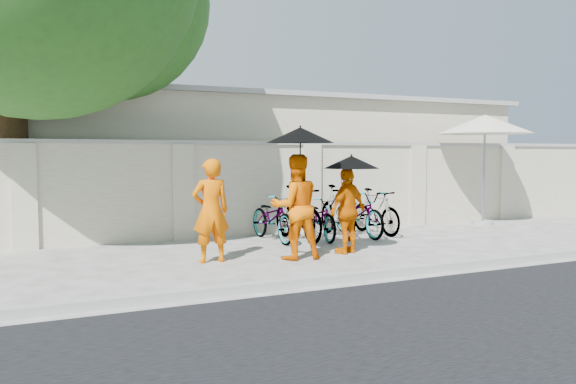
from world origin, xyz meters
name	(u,v)px	position (x,y,z in m)	size (l,w,h in m)	color
ground	(287,261)	(0.00, 0.00, 0.00)	(80.00, 80.00, 0.00)	#B7B6B3
kerb	(337,278)	(0.00, -1.70, 0.06)	(40.00, 0.16, 0.12)	gray
compound_wall	(269,189)	(1.00, 3.20, 1.00)	(20.00, 0.30, 2.00)	beige
building_behind	(251,160)	(2.00, 7.00, 1.60)	(14.00, 6.00, 3.20)	beige
monk_left	(211,211)	(-1.18, 0.47, 0.86)	(0.63, 0.41, 1.73)	#E66100
monk_center	(295,207)	(0.22, 0.14, 0.90)	(0.87, 0.68, 1.80)	#EA6400
parasol_center	(300,135)	(0.27, 0.06, 2.12)	(1.15, 1.15, 1.23)	black
monk_right	(348,211)	(1.32, 0.25, 0.78)	(0.91, 0.38, 1.56)	#D86100
parasol_right	(351,162)	(1.34, 0.17, 1.65)	(1.00, 1.00, 0.89)	black
patio_umbrella	(485,125)	(6.51, 2.33, 2.50)	(2.50, 2.50, 2.77)	gray
bike_0	(273,217)	(0.63, 2.10, 0.49)	(0.65, 1.87, 0.98)	#8A8BA4
bike_1	(298,213)	(1.13, 1.95, 0.57)	(0.54, 1.90, 1.14)	#8A8BA4
bike_2	(320,218)	(1.62, 1.91, 0.46)	(0.60, 1.73, 0.91)	#8A8BA4
bike_3	(337,211)	(2.12, 2.03, 0.56)	(0.53, 1.87, 1.12)	#8A8BA4
bike_4	(359,213)	(2.61, 1.96, 0.50)	(0.67, 1.91, 1.00)	#8A8BA4
bike_5	(376,211)	(3.11, 2.06, 0.51)	(0.48, 1.70, 1.02)	#8A8BA4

